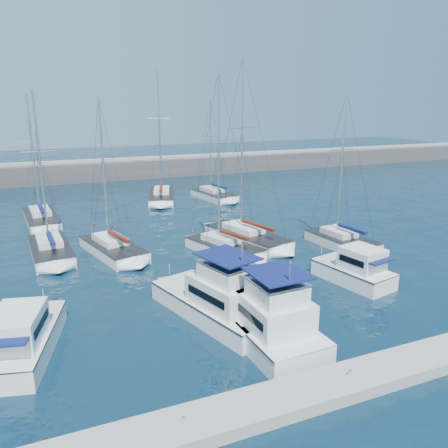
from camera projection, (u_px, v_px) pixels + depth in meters
name	position (u px, v px, depth m)	size (l,w,h in m)	color
ground	(247.00, 294.00, 30.02)	(220.00, 220.00, 0.00)	black
breakwater	(119.00, 172.00, 75.98)	(160.00, 6.00, 4.45)	#424244
dock	(349.00, 381.00, 20.15)	(40.00, 2.20, 0.60)	gray
dock_cleat_near_port	(183.00, 420.00, 17.08)	(0.16, 0.16, 0.25)	silver
dock_cleat_centre	(350.00, 373.00, 20.04)	(0.16, 0.16, 0.25)	silver
motor_yacht_port_outer	(24.00, 339.00, 22.47)	(4.38, 7.69, 3.20)	white
motor_yacht_port_inner	(218.00, 301.00, 26.42)	(5.93, 9.71, 4.69)	silver
motor_yacht_stbd_inner	(268.00, 321.00, 23.96)	(4.01, 8.21, 4.69)	silver
motor_yacht_stbd_outer	(356.00, 271.00, 31.67)	(3.90, 6.20, 3.20)	white
sailboat_mid_a	(51.00, 250.00, 37.37)	(3.71, 8.30, 14.12)	silver
sailboat_mid_b	(113.00, 249.00, 37.80)	(5.05, 8.65, 13.51)	white
sailboat_mid_c	(224.00, 247.00, 38.00)	(5.30, 8.06, 15.51)	silver
sailboat_mid_d	(247.00, 236.00, 41.16)	(5.50, 9.82, 16.92)	white
sailboat_mid_e	(341.00, 241.00, 39.88)	(3.86, 7.27, 13.96)	silver
sailboat_back_a	(41.00, 219.00, 47.56)	(3.96, 9.51, 13.95)	silver
sailboat_back_b	(162.00, 196.00, 58.82)	(5.65, 9.89, 17.26)	white
sailboat_back_c	(214.00, 195.00, 59.61)	(4.50, 8.25, 13.40)	silver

